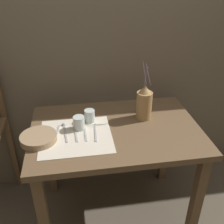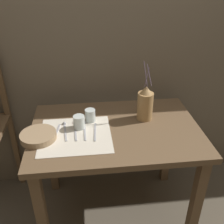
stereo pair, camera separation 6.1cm
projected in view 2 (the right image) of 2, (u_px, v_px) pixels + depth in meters
name	position (u px, v px, depth m)	size (l,w,h in m)	color
ground_plane	(115.00, 210.00, 2.06)	(12.00, 12.00, 0.00)	brown
stone_wall_back	(108.00, 42.00, 1.87)	(7.00, 0.06, 2.40)	#6B5E4C
wooden_table	(115.00, 143.00, 1.73)	(1.08, 0.73, 0.78)	brown
linen_cloth	(76.00, 135.00, 1.60)	(0.43, 0.40, 0.00)	beige
pitcher_with_flowers	(145.00, 104.00, 1.72)	(0.10, 0.10, 0.40)	#A87F4C
wooden_bowl	(38.00, 136.00, 1.56)	(0.21, 0.21, 0.04)	#9E7F5B
glass_tumbler_near	(79.00, 122.00, 1.65)	(0.07, 0.07, 0.09)	silver
glass_tumbler_far	(90.00, 115.00, 1.73)	(0.07, 0.07, 0.08)	silver
fork_inner	(57.00, 133.00, 1.62)	(0.04, 0.19, 0.00)	#A8A8AD
spoon_outer	(65.00, 127.00, 1.67)	(0.04, 0.21, 0.02)	#A8A8AD
knife_center	(75.00, 132.00, 1.63)	(0.02, 0.20, 0.00)	#A8A8AD
spoon_inner	(85.00, 126.00, 1.68)	(0.02, 0.21, 0.02)	#A8A8AD
fork_outer	(95.00, 132.00, 1.63)	(0.03, 0.20, 0.00)	#A8A8AD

